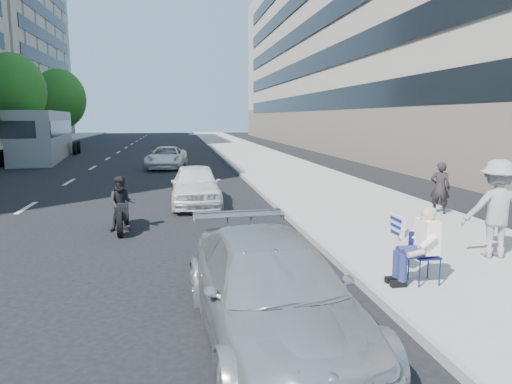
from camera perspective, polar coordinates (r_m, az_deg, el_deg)
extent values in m
plane|color=black|center=(8.24, 2.25, -11.32)|extent=(160.00, 160.00, 0.00)
cube|color=gray|center=(28.24, 1.76, 3.59)|extent=(5.00, 120.00, 0.15)
cube|color=#A59E8E|center=(44.27, 16.07, 18.22)|extent=(14.00, 70.00, 20.00)
cylinder|color=#382616|center=(39.46, -27.77, 6.22)|extent=(0.30, 0.30, 2.97)
ellipsoid|color=#184D14|center=(39.48, -28.15, 11.15)|extent=(4.80, 4.80, 5.52)
cylinder|color=#382616|center=(52.95, -23.13, 6.88)|extent=(0.30, 0.30, 2.62)
ellipsoid|color=#184D14|center=(52.96, -23.37, 10.63)|extent=(5.40, 5.40, 6.21)
cylinder|color=#131853|center=(8.01, 19.76, -9.64)|extent=(0.02, 0.02, 0.45)
cylinder|color=#131853|center=(8.19, 21.99, -9.36)|extent=(0.02, 0.02, 0.45)
cylinder|color=#131853|center=(8.31, 18.54, -8.89)|extent=(0.02, 0.02, 0.45)
cylinder|color=#131853|center=(8.48, 20.70, -8.64)|extent=(0.02, 0.02, 0.45)
cube|color=#131853|center=(8.17, 20.34, -7.53)|extent=(0.40, 0.40, 0.03)
cube|color=#131853|center=(8.28, 19.76, -5.95)|extent=(0.40, 0.02, 0.40)
cylinder|color=navy|center=(7.96, 19.36, -7.29)|extent=(0.44, 0.17, 0.17)
cylinder|color=navy|center=(7.93, 17.86, -9.02)|extent=(0.14, 0.14, 0.46)
cube|color=black|center=(7.99, 17.37, -10.90)|extent=(0.26, 0.11, 0.10)
cylinder|color=navy|center=(8.13, 18.67, -6.91)|extent=(0.44, 0.17, 0.17)
cylinder|color=navy|center=(8.09, 17.20, -8.60)|extent=(0.14, 0.14, 0.46)
cube|color=black|center=(8.15, 16.72, -10.45)|extent=(0.26, 0.11, 0.10)
cube|color=white|center=(8.09, 20.60, -5.18)|extent=(0.26, 0.42, 0.56)
sphere|color=tan|center=(8.01, 20.76, -2.61)|extent=(0.23, 0.23, 0.23)
ellipsoid|color=gray|center=(8.02, 20.89, -2.40)|extent=(0.22, 0.24, 0.19)
ellipsoid|color=gray|center=(7.99, 20.23, -3.13)|extent=(0.10, 0.14, 0.13)
cylinder|color=white|center=(7.84, 20.71, -5.87)|extent=(0.30, 0.10, 0.25)
cylinder|color=tan|center=(7.79, 19.36, -7.26)|extent=(0.29, 0.09, 0.14)
cylinder|color=white|center=(8.27, 19.29, -4.65)|extent=(0.26, 0.20, 0.32)
cylinder|color=tan|center=(8.36, 18.00, -5.16)|extent=(0.30, 0.21, 0.18)
cube|color=white|center=(8.42, 17.15, -4.09)|extent=(0.03, 0.55, 0.40)
imported|color=gray|center=(10.15, 27.81, -1.85)|extent=(1.39, 0.98, 1.95)
imported|color=black|center=(14.13, 22.02, 0.50)|extent=(0.65, 0.59, 1.50)
imported|color=#A1A3A8|center=(6.08, 1.87, -12.25)|extent=(2.15, 4.72, 1.34)
imported|color=white|center=(15.32, -7.55, 0.89)|extent=(1.62, 3.97, 1.35)
imported|color=white|center=(26.74, -11.11, 4.26)|extent=(2.48, 4.62, 1.23)
cylinder|color=black|center=(11.65, -16.66, -3.88)|extent=(0.16, 0.65, 0.64)
cylinder|color=black|center=(13.01, -15.94, -2.48)|extent=(0.16, 0.65, 0.64)
cube|color=black|center=(12.28, -16.33, -2.10)|extent=(0.33, 1.21, 0.35)
imported|color=black|center=(12.15, -16.41, -1.44)|extent=(0.73, 0.59, 1.42)
cube|color=gray|center=(35.10, -25.02, 6.43)|extent=(3.86, 12.21, 3.30)
cube|color=black|center=(35.44, -27.08, 7.19)|extent=(1.38, 11.43, 1.00)
cube|color=black|center=(34.78, -23.05, 7.45)|extent=(1.38, 11.43, 1.00)
cube|color=black|center=(29.32, -28.15, 6.87)|extent=(2.39, 0.34, 1.00)
cylinder|color=black|center=(31.25, -29.23, 3.74)|extent=(0.36, 1.02, 1.00)
cylinder|color=black|center=(30.51, -24.79, 3.97)|extent=(0.36, 1.02, 1.00)
cylinder|color=black|center=(33.13, -28.09, 4.09)|extent=(0.36, 1.02, 1.00)
cylinder|color=black|center=(32.44, -23.89, 4.30)|extent=(0.36, 1.02, 1.00)
cylinder|color=black|center=(38.86, -25.36, 4.90)|extent=(0.36, 1.02, 1.00)
cylinder|color=black|center=(38.27, -21.74, 5.08)|extent=(0.36, 1.02, 1.00)
cylinder|color=black|center=(40.31, -24.79, 5.07)|extent=(0.36, 1.02, 1.00)
cylinder|color=black|center=(39.73, -21.30, 5.24)|extent=(0.36, 1.02, 1.00)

